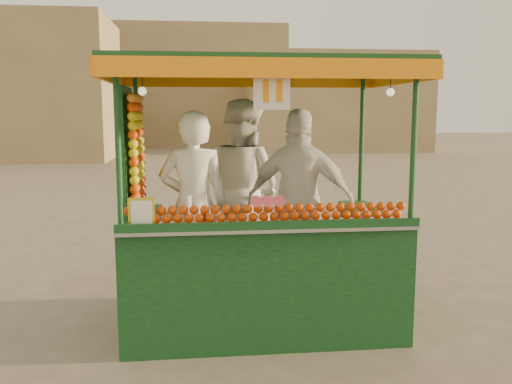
{
  "coord_description": "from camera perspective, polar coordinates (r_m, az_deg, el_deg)",
  "views": [
    {
      "loc": [
        -0.46,
        -5.25,
        2.07
      ],
      "look_at": [
        0.13,
        0.02,
        1.29
      ],
      "focal_mm": 38.58,
      "sensor_mm": 36.0,
      "label": 1
    }
  ],
  "objects": [
    {
      "name": "building_center",
      "position": [
        35.31,
        -9.08,
        10.64
      ],
      "size": [
        14.0,
        7.0,
        7.0
      ],
      "primitive_type": "cube",
      "color": "tan",
      "rests_on": "ground"
    },
    {
      "name": "vendor_left",
      "position": [
        5.23,
        -6.48,
        -1.4
      ],
      "size": [
        0.68,
        0.47,
        1.79
      ],
      "rotation": [
        0.0,
        0.0,
        3.08
      ],
      "color": "white",
      "rests_on": "ground"
    },
    {
      "name": "vendor_middle",
      "position": [
        5.87,
        -1.48,
        0.31
      ],
      "size": [
        1.16,
        1.17,
        1.9
      ],
      "rotation": [
        0.0,
        0.0,
        2.35
      ],
      "color": "white",
      "rests_on": "ground"
    },
    {
      "name": "ground",
      "position": [
        5.66,
        -1.35,
        -13.06
      ],
      "size": [
        90.0,
        90.0,
        0.0
      ],
      "primitive_type": "plane",
      "color": "brown",
      "rests_on": "ground"
    },
    {
      "name": "vendor_right",
      "position": [
        5.39,
        4.58,
        -0.97
      ],
      "size": [
        1.15,
        0.79,
        1.81
      ],
      "rotation": [
        0.0,
        0.0,
        2.77
      ],
      "color": "silver",
      "rests_on": "ground"
    },
    {
      "name": "building_right",
      "position": [
        30.19,
        7.98,
        9.15
      ],
      "size": [
        9.0,
        6.0,
        5.0
      ],
      "primitive_type": "cube",
      "color": "tan",
      "rests_on": "ground"
    },
    {
      "name": "juice_cart",
      "position": [
        5.26,
        -0.23,
        -5.4
      ],
      "size": [
        2.78,
        1.8,
        2.52
      ],
      "color": "black",
      "rests_on": "ground"
    }
  ]
}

